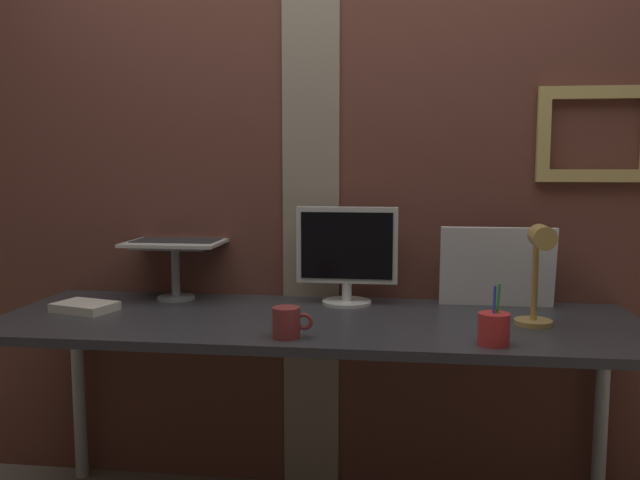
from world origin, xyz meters
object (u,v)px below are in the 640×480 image
at_px(pen_cup, 494,329).
at_px(laptop, 181,227).
at_px(whiteboard_panel, 497,267).
at_px(desk_lamp, 539,265).
at_px(coffee_mug, 287,322).
at_px(monitor, 347,251).

bearing_deg(pen_cup, laptop, 152.61).
distance_m(laptop, whiteboard_panel, 1.19).
height_order(desk_lamp, coffee_mug, desk_lamp).
height_order(monitor, pen_cup, monitor).
distance_m(laptop, pen_cup, 1.27).
bearing_deg(monitor, coffee_mug, -104.75).
xyz_separation_m(desk_lamp, coffee_mug, (-0.75, -0.20, -0.16)).
distance_m(monitor, desk_lamp, 0.68).
xyz_separation_m(laptop, pen_cup, (1.11, -0.58, -0.22)).
bearing_deg(whiteboard_panel, desk_lamp, -75.21).
distance_m(laptop, coffee_mug, 0.81).
xyz_separation_m(monitor, whiteboard_panel, (0.54, 0.02, -0.05)).
distance_m(whiteboard_panel, coffee_mug, 0.85).
height_order(monitor, whiteboard_panel, monitor).
height_order(laptop, pen_cup, laptop).
bearing_deg(coffee_mug, monitor, 75.25).
height_order(monitor, desk_lamp, monitor).
distance_m(desk_lamp, coffee_mug, 0.79).
bearing_deg(pen_cup, whiteboard_panel, 82.03).
bearing_deg(desk_lamp, coffee_mug, -164.72).
bearing_deg(desk_lamp, monitor, 154.68).
relative_size(monitor, pen_cup, 2.06).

